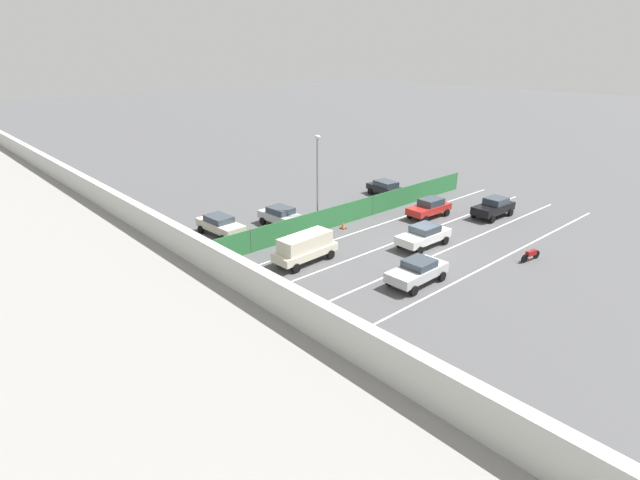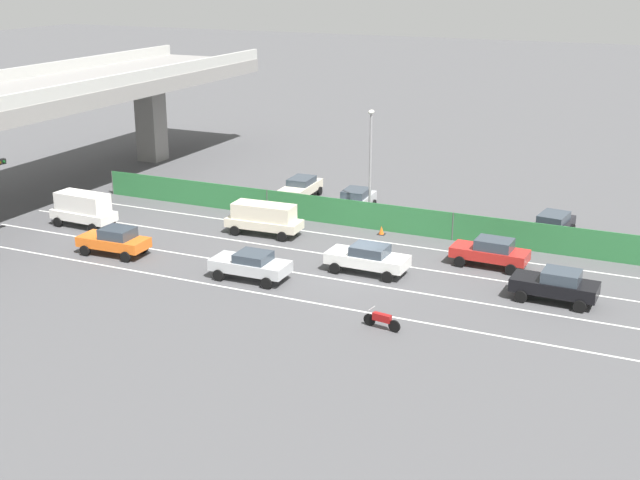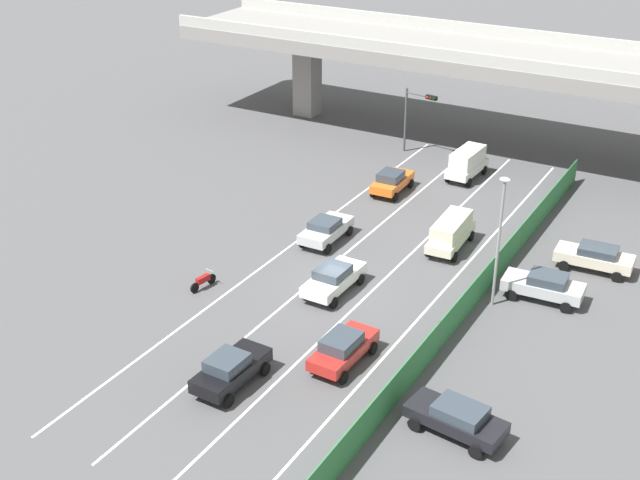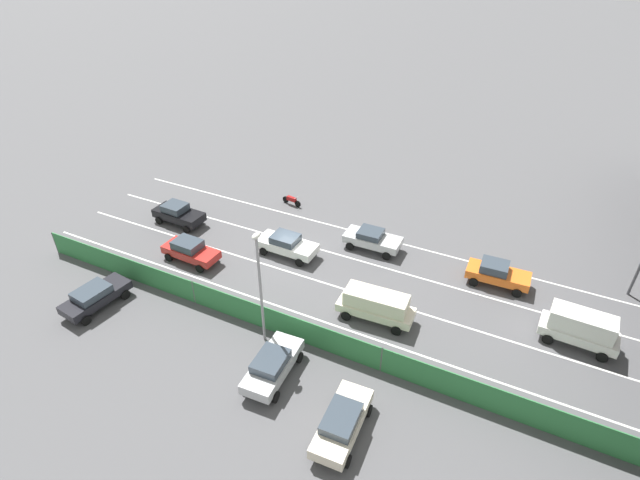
# 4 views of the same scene
# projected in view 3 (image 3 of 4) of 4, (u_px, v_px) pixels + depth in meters

# --- Properties ---
(ground_plane) EXTENTS (300.00, 300.00, 0.00)m
(ground_plane) POSITION_uv_depth(u_px,v_px,m) (338.00, 290.00, 48.25)
(ground_plane) COLOR #4C4C4F
(lane_line_left_edge) EXTENTS (0.14, 43.11, 0.01)m
(lane_line_left_edge) POSITION_uv_depth(u_px,v_px,m) (292.00, 245.00, 53.38)
(lane_line_left_edge) COLOR silver
(lane_line_left_edge) RESTS_ON ground
(lane_line_mid_left) EXTENTS (0.14, 43.11, 0.01)m
(lane_line_mid_left) POSITION_uv_depth(u_px,v_px,m) (340.00, 258.00, 51.79)
(lane_line_mid_left) COLOR silver
(lane_line_mid_left) RESTS_ON ground
(lane_line_mid_right) EXTENTS (0.14, 43.11, 0.01)m
(lane_line_mid_right) POSITION_uv_depth(u_px,v_px,m) (392.00, 272.00, 50.21)
(lane_line_mid_right) COLOR silver
(lane_line_mid_right) RESTS_ON ground
(lane_line_right_edge) EXTENTS (0.14, 43.11, 0.01)m
(lane_line_right_edge) POSITION_uv_depth(u_px,v_px,m) (447.00, 286.00, 48.63)
(lane_line_right_edge) COLOR silver
(lane_line_right_edge) RESTS_ON ground
(elevated_overpass) EXTENTS (56.70, 10.06, 8.85)m
(elevated_overpass) POSITION_uv_depth(u_px,v_px,m) (505.00, 63.00, 66.10)
(elevated_overpass) COLOR gray
(elevated_overpass) RESTS_ON ground
(green_fence) EXTENTS (0.10, 39.21, 1.79)m
(green_fence) POSITION_uv_depth(u_px,v_px,m) (484.00, 282.00, 47.27)
(green_fence) COLOR #2D753D
(green_fence) RESTS_ON ground
(car_van_cream) EXTENTS (2.13, 4.91, 2.02)m
(car_van_cream) POSITION_uv_depth(u_px,v_px,m) (451.00, 231.00, 52.52)
(car_van_cream) COLOR beige
(car_van_cream) RESTS_ON ground
(car_sedan_white) EXTENTS (2.09, 4.59, 1.63)m
(car_sedan_white) POSITION_uv_depth(u_px,v_px,m) (333.00, 278.00, 47.67)
(car_sedan_white) COLOR white
(car_sedan_white) RESTS_ON ground
(car_sedan_red) EXTENTS (2.05, 4.36, 1.66)m
(car_sedan_red) POSITION_uv_depth(u_px,v_px,m) (343.00, 348.00, 41.31)
(car_sedan_red) COLOR red
(car_sedan_red) RESTS_ON ground
(car_taxi_orange) EXTENTS (2.09, 4.26, 1.67)m
(car_taxi_orange) POSITION_uv_depth(u_px,v_px,m) (392.00, 181.00, 60.59)
(car_taxi_orange) COLOR orange
(car_taxi_orange) RESTS_ON ground
(car_sedan_black) EXTENTS (2.10, 4.35, 1.71)m
(car_sedan_black) POSITION_uv_depth(u_px,v_px,m) (231.00, 369.00, 39.69)
(car_sedan_black) COLOR black
(car_sedan_black) RESTS_ON ground
(car_sedan_silver) EXTENTS (2.12, 4.35, 1.55)m
(car_sedan_silver) POSITION_uv_depth(u_px,v_px,m) (326.00, 229.00, 53.49)
(car_sedan_silver) COLOR #B7BABC
(car_sedan_silver) RESTS_ON ground
(car_van_white) EXTENTS (2.08, 4.41, 2.25)m
(car_van_white) POSITION_uv_depth(u_px,v_px,m) (467.00, 162.00, 62.94)
(car_van_white) COLOR silver
(car_van_white) RESTS_ON ground
(motorcycle) EXTENTS (0.60, 1.94, 0.93)m
(motorcycle) POSITION_uv_depth(u_px,v_px,m) (203.00, 281.00, 48.26)
(motorcycle) COLOR black
(motorcycle) RESTS_ON ground
(parked_sedan_dark) EXTENTS (4.58, 2.43, 1.53)m
(parked_sedan_dark) POSITION_uv_depth(u_px,v_px,m) (457.00, 417.00, 36.53)
(parked_sedan_dark) COLOR black
(parked_sedan_dark) RESTS_ON ground
(parked_wagon_silver) EXTENTS (4.53, 2.23, 1.62)m
(parked_wagon_silver) POSITION_uv_depth(u_px,v_px,m) (544.00, 285.00, 46.91)
(parked_wagon_silver) COLOR #B2B5B7
(parked_wagon_silver) RESTS_ON ground
(parked_sedan_cream) EXTENTS (4.59, 2.16, 1.58)m
(parked_sedan_cream) POSITION_uv_depth(u_px,v_px,m) (595.00, 257.00, 50.02)
(parked_sedan_cream) COLOR beige
(parked_sedan_cream) RESTS_ON ground
(traffic_light) EXTENTS (2.88, 0.80, 5.24)m
(traffic_light) POSITION_uv_depth(u_px,v_px,m) (416.00, 110.00, 66.50)
(traffic_light) COLOR #47474C
(traffic_light) RESTS_ON ground
(street_lamp) EXTENTS (0.60, 0.36, 7.62)m
(street_lamp) POSITION_uv_depth(u_px,v_px,m) (500.00, 230.00, 44.76)
(street_lamp) COLOR gray
(street_lamp) RESTS_ON ground
(traffic_cone) EXTENTS (0.47, 0.47, 0.56)m
(traffic_cone) POSITION_uv_depth(u_px,v_px,m) (457.00, 305.00, 46.27)
(traffic_cone) COLOR orange
(traffic_cone) RESTS_ON ground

